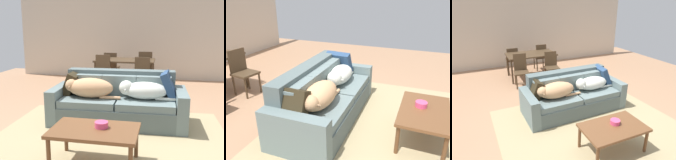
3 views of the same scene
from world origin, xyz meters
TOP-DOWN VIEW (x-y plane):
  - ground_plane at (0.00, 0.00)m, footprint 10.00×10.00m
  - back_partition at (0.00, 4.00)m, footprint 8.00×0.12m
  - area_rug at (-0.11, -0.80)m, footprint 3.51×3.09m
  - couch at (-0.11, 0.04)m, footprint 2.24×0.98m
  - dog_on_left_cushion at (-0.58, -0.12)m, footprint 0.93×0.41m
  - dog_on_right_cushion at (0.29, -0.05)m, footprint 0.91×0.40m
  - throw_pillow_by_left_arm at (-0.94, 0.07)m, footprint 0.29×0.39m
  - throw_pillow_by_right_arm at (0.72, 0.12)m, footprint 0.31×0.47m
  - coffee_table at (-0.13, -1.45)m, footprint 1.01×0.64m
  - bowl_on_coffee_table at (-0.06, -1.40)m, footprint 0.16×0.16m
  - dining_table at (-0.37, 2.47)m, footprint 1.48×0.88m
  - dining_chair_near_left at (-0.84, 1.86)m, footprint 0.43×0.43m
  - dining_chair_near_right at (0.10, 1.90)m, footprint 0.44×0.44m
  - dining_chair_far_left at (-0.85, 3.06)m, footprint 0.41×0.41m
  - dining_chair_far_right at (0.11, 3.00)m, footprint 0.41×0.41m

SIDE VIEW (x-z plane):
  - ground_plane at x=0.00m, z-range 0.00..0.00m
  - area_rug at x=-0.11m, z-range 0.00..0.01m
  - couch at x=-0.11m, z-range -0.10..0.76m
  - coffee_table at x=-0.13m, z-range 0.17..0.63m
  - bowl_on_coffee_table at x=-0.06m, z-range 0.45..0.52m
  - dining_chair_near_right at x=0.10m, z-range 0.05..0.93m
  - dining_chair_far_left at x=-0.85m, z-range 0.06..0.94m
  - dining_chair_near_left at x=-0.84m, z-range 0.04..0.96m
  - dining_chair_far_right at x=0.11m, z-range 0.05..0.98m
  - dog_on_right_cushion at x=0.29m, z-range 0.44..0.74m
  - dog_on_left_cushion at x=-0.58m, z-range 0.45..0.77m
  - throw_pillow_by_left_arm at x=-0.94m, z-range 0.41..0.83m
  - throw_pillow_by_right_arm at x=0.72m, z-range 0.42..0.89m
  - dining_table at x=-0.37m, z-range 0.32..1.08m
  - back_partition at x=0.00m, z-range 0.00..2.70m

